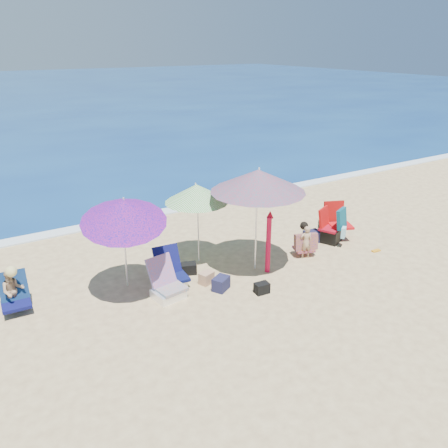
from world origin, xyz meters
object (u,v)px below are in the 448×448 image
umbrella_striped (197,193)px  chair_navy (170,275)px  umbrella_blue (123,211)px  person_center (305,241)px  camp_chair_right (332,230)px  umbrella_turquoise (258,181)px  person_left (13,290)px  chair_rainbow (167,287)px  camp_chair_left (332,226)px  furled_umbrella (269,239)px

umbrella_striped → chair_navy: bearing=-146.5°
umbrella_blue → person_center: umbrella_blue is taller
camp_chair_right → person_center: size_ratio=1.14×
person_center → umbrella_turquoise: bearing=174.9°
umbrella_blue → chair_navy: 1.89m
chair_navy → person_left: (-3.00, 0.64, 0.23)m
umbrella_blue → chair_rainbow: 1.82m
umbrella_striped → camp_chair_left: bearing=-8.5°
umbrella_blue → camp_chair_left: bearing=1.6°
furled_umbrella → camp_chair_left: furled_umbrella is taller
umbrella_striped → furled_umbrella: 1.91m
camp_chair_left → person_left: size_ratio=1.02×
umbrella_striped → person_center: (2.32, -1.13, -1.29)m
chair_rainbow → chair_navy: bearing=56.8°
chair_rainbow → person_center: bearing=-0.5°
chair_rainbow → camp_chair_right: (4.80, 0.26, 0.13)m
chair_navy → camp_chair_left: (4.78, 0.13, 0.07)m
camp_chair_right → chair_rainbow: bearing=-176.9°
umbrella_blue → chair_navy: size_ratio=2.86×
camp_chair_right → person_left: person_left is taller
umbrella_turquoise → furled_umbrella: size_ratio=1.63×
camp_chair_left → person_center: camp_chair_left is taller
umbrella_blue → camp_chair_left: (5.70, 0.16, -1.58)m
umbrella_turquoise → chair_navy: bearing=170.7°
person_left → umbrella_blue: bearing=-17.8°
camp_chair_right → person_center: 1.20m
person_center → umbrella_striped: bearing=154.0°
person_center → person_left: (-6.36, 1.08, 0.04)m
umbrella_striped → umbrella_blue: 2.09m
chair_rainbow → umbrella_turquoise: bearing=2.2°
person_left → umbrella_striped: bearing=0.7°
umbrella_turquoise → furled_umbrella: 1.33m
furled_umbrella → umbrella_blue: bearing=169.4°
chair_rainbow → camp_chair_left: 5.08m
umbrella_blue → furled_umbrella: size_ratio=1.56×
chair_navy → chair_rainbow: (-0.27, -0.41, 0.00)m
furled_umbrella → person_left: size_ratio=1.51×
furled_umbrella → camp_chair_left: (2.65, 0.73, -0.51)m
furled_umbrella → camp_chair_right: 2.48m
camp_chair_left → camp_chair_right: bearing=-132.7°
chair_navy → chair_rainbow: 0.50m
furled_umbrella → chair_rainbow: (-2.40, 0.19, -0.59)m
umbrella_turquoise → umbrella_striped: umbrella_turquoise is taller
furled_umbrella → camp_chair_right: furled_umbrella is taller
umbrella_turquoise → person_left: size_ratio=2.46×
umbrella_turquoise → chair_rainbow: (-2.27, -0.09, -1.88)m
umbrella_striped → chair_navy: 1.93m
umbrella_blue → chair_rainbow: umbrella_blue is taller
person_center → furled_umbrella: bearing=-172.9°
umbrella_turquoise → umbrella_striped: 1.45m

